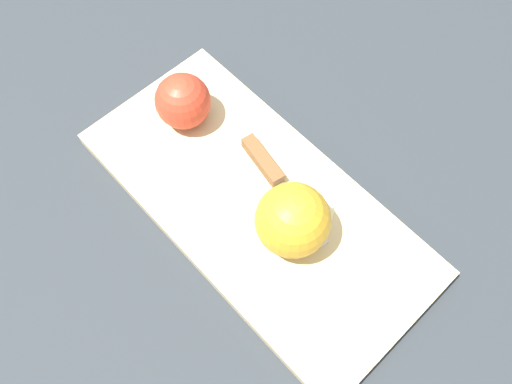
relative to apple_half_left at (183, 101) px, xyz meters
name	(u,v)px	position (x,y,z in m)	size (l,w,h in m)	color
ground_plane	(256,206)	(0.14, -0.03, -0.05)	(4.00, 4.00, 0.00)	#282D33
cutting_board	(256,203)	(0.14, -0.03, -0.04)	(0.46, 0.26, 0.02)	#D1B789
apple_half_left	(183,101)	(0.00, 0.00, 0.00)	(0.07, 0.07, 0.07)	red
apple_half_right	(292,220)	(0.20, -0.04, 0.01)	(0.08, 0.08, 0.08)	gold
knife	(268,168)	(0.13, 0.00, -0.03)	(0.16, 0.06, 0.02)	silver
apple_slice	(305,212)	(0.20, -0.01, -0.03)	(0.06, 0.06, 0.01)	beige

